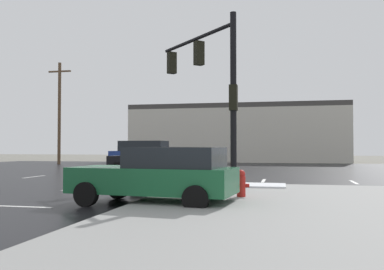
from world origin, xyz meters
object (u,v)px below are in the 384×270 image
Objects in this scene: suv_blue at (144,154)px; sedan_black at (149,159)px; sedan_green at (159,175)px; sedan_tan at (171,166)px; utility_pole_distant at (59,111)px; traffic_signal_mast at (212,77)px; fire_hydrant at (241,183)px.

suv_blue is 1.06× the size of sedan_black.
suv_blue is 19.77m from sedan_green.
utility_pole_distant is at bearing -143.58° from sedan_tan.
sedan_tan is at bearing -73.19° from sedan_green.
sedan_green is at bearing -54.96° from utility_pole_distant.
fire_hydrant is (1.43, -3.23, -3.74)m from traffic_signal_mast.
fire_hydrant is 4.53m from sedan_tan.
sedan_tan is 0.99× the size of sedan_green.
traffic_signal_mast is 16.15m from suv_blue.
sedan_black is 1.00× the size of sedan_green.
traffic_signal_mast reaches higher than sedan_black.
utility_pole_distant is at bearing 130.03° from fire_hydrant.
fire_hydrant is at bearing 39.16° from sedan_tan.
sedan_green is (4.78, -13.66, 0.00)m from sedan_black.
traffic_signal_mast reaches higher than sedan_green.
suv_blue is at bearing -64.16° from sedan_green.
fire_hydrant is at bearing -140.96° from sedan_green.
sedan_tan is at bearing 132.34° from fire_hydrant.
suv_blue is at bearing -27.68° from utility_pole_distant.
suv_blue is (-5.86, 13.83, 0.24)m from sedan_tan.
traffic_signal_mast is 5.79m from sedan_green.
suv_blue reaches higher than sedan_black.
traffic_signal_mast reaches higher than sedan_tan.
utility_pole_distant reaches higher than traffic_signal_mast.
utility_pole_distant reaches higher than fire_hydrant.
suv_blue is at bearing -160.21° from sedan_tan.
traffic_signal_mast is 5.14m from fire_hydrant.
sedan_black is 14.48m from sedan_green.
traffic_signal_mast is 7.86× the size of fire_hydrant.
fire_hydrant is 19.35m from suv_blue.
sedan_tan is 0.99× the size of sedan_black.
sedan_black is (-3.85, 8.93, 0.00)m from sedan_tan.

